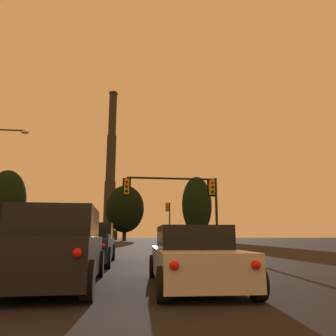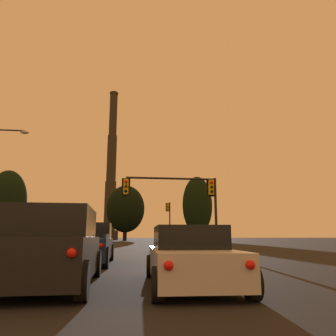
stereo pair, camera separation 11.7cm
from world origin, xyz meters
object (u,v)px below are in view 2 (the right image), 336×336
Objects in this scene: sedan_right_lane_second at (189,257)px; smokestack at (111,179)px; sedan_left_lane_front at (9,247)px; traffic_light_far_right at (169,217)px; traffic_light_overhead_right at (183,194)px; pickup_truck_center_lane_front at (88,245)px; suv_center_lane_second at (53,248)px.

sedan_right_lane_second is 0.09× the size of smokestack.
sedan_left_lane_front is 32.97m from traffic_light_far_right.
sedan_right_lane_second is 0.79× the size of traffic_light_far_right.
traffic_light_far_right is at bearing 71.15° from sedan_left_lane_front.
traffic_light_far_right is (2.36, 24.90, -0.10)m from traffic_light_overhead_right.
traffic_light_overhead_right is at bearing 82.87° from sedan_right_lane_second.
sedan_left_lane_front and sedan_right_lane_second have the same top height.
traffic_light_far_right reaches higher than pickup_truck_center_lane_front.
sedan_left_lane_front is 0.09× the size of smokestack.
smokestack is (-6.55, 104.29, 19.88)m from sedan_right_lane_second.
smokestack is (-3.26, 104.02, 19.65)m from suv_center_lane_second.
smokestack is (-3.36, 97.09, 19.74)m from pickup_truck_center_lane_front.
pickup_truck_center_lane_front is 7.88m from sedan_right_lane_second.
traffic_light_overhead_right is at bearing 66.96° from suv_center_lane_second.
traffic_light_far_right reaches higher than sedan_right_lane_second.
suv_center_lane_second is at bearing -90.10° from pickup_truck_center_lane_front.
traffic_light_far_right reaches higher than traffic_light_overhead_right.
smokestack reaches higher than sedan_right_lane_second.
suv_center_lane_second is 105.91m from smokestack.
traffic_light_overhead_right is (2.41, 14.17, 3.38)m from sedan_right_lane_second.
pickup_truck_center_lane_front is at bearing -104.03° from traffic_light_far_right.
traffic_light_overhead_right is at bearing -95.42° from traffic_light_far_right.
pickup_truck_center_lane_front is at bearing 116.45° from sedan_right_lane_second.
suv_center_lane_second is 3.31m from sedan_right_lane_second.
pickup_truck_center_lane_front is 0.82× the size of traffic_light_overhead_right.
sedan_right_lane_second is (3.29, -0.27, -0.23)m from suv_center_lane_second.
sedan_left_lane_front is at bearing 113.11° from suv_center_lane_second.
sedan_right_lane_second is 0.71× the size of traffic_light_overhead_right.
sedan_left_lane_front is 10.86m from sedan_right_lane_second.
smokestack is at bearing 91.76° from sedan_left_lane_front.
traffic_light_overhead_right is at bearing 51.88° from pickup_truck_center_lane_front.
suv_center_lane_second is at bearing 177.87° from sedan_right_lane_second.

